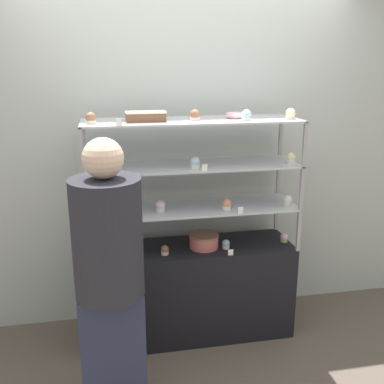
% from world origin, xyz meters
% --- Properties ---
extents(ground_plane, '(20.00, 20.00, 0.00)m').
position_xyz_m(ground_plane, '(0.00, 0.00, 0.00)').
color(ground_plane, brown).
extents(back_wall, '(8.00, 0.05, 2.60)m').
position_xyz_m(back_wall, '(0.00, 0.37, 1.30)').
color(back_wall, '#A8B2AD').
rests_on(back_wall, ground_plane).
extents(display_base, '(1.46, 0.45, 0.70)m').
position_xyz_m(display_base, '(0.00, 0.00, 0.35)').
color(display_base, black).
rests_on(display_base, ground_plane).
extents(display_riser_lower, '(1.46, 0.45, 0.30)m').
position_xyz_m(display_riser_lower, '(0.00, 0.00, 0.99)').
color(display_riser_lower, '#99999E').
rests_on(display_riser_lower, display_base).
extents(display_riser_middle, '(1.46, 0.45, 0.30)m').
position_xyz_m(display_riser_middle, '(0.00, 0.00, 1.29)').
color(display_riser_middle, '#99999E').
rests_on(display_riser_middle, display_riser_lower).
extents(display_riser_upper, '(1.46, 0.45, 0.30)m').
position_xyz_m(display_riser_upper, '(0.00, 0.00, 1.59)').
color(display_riser_upper, '#99999E').
rests_on(display_riser_upper, display_riser_middle).
extents(layer_cake_centerpiece, '(0.21, 0.21, 0.10)m').
position_xyz_m(layer_cake_centerpiece, '(0.08, -0.03, 0.75)').
color(layer_cake_centerpiece, '#C66660').
rests_on(layer_cake_centerpiece, display_base).
extents(sheet_cake_frosted, '(0.26, 0.13, 0.06)m').
position_xyz_m(sheet_cake_frosted, '(-0.31, -0.02, 1.64)').
color(sheet_cake_frosted, brown).
rests_on(sheet_cake_frosted, display_riser_upper).
extents(cupcake_0, '(0.05, 0.05, 0.07)m').
position_xyz_m(cupcake_0, '(-0.67, -0.04, 0.73)').
color(cupcake_0, '#CCB28C').
rests_on(cupcake_0, display_base).
extents(cupcake_1, '(0.05, 0.05, 0.07)m').
position_xyz_m(cupcake_1, '(-0.21, -0.10, 0.73)').
color(cupcake_1, beige).
rests_on(cupcake_1, display_base).
extents(cupcake_2, '(0.05, 0.05, 0.07)m').
position_xyz_m(cupcake_2, '(0.23, -0.08, 0.73)').
color(cupcake_2, white).
rests_on(cupcake_2, display_base).
extents(cupcake_3, '(0.05, 0.05, 0.07)m').
position_xyz_m(cupcake_3, '(0.68, -0.04, 0.73)').
color(cupcake_3, '#CCB28C').
rests_on(cupcake_3, display_base).
extents(price_tag_0, '(0.04, 0.00, 0.04)m').
position_xyz_m(price_tag_0, '(0.23, -0.20, 0.72)').
color(price_tag_0, white).
rests_on(price_tag_0, display_base).
extents(cupcake_4, '(0.06, 0.06, 0.08)m').
position_xyz_m(cupcake_4, '(-0.66, -0.10, 1.04)').
color(cupcake_4, '#CCB28C').
rests_on(cupcake_4, display_riser_lower).
extents(cupcake_5, '(0.06, 0.06, 0.08)m').
position_xyz_m(cupcake_5, '(-0.23, -0.06, 1.04)').
color(cupcake_5, white).
rests_on(cupcake_5, display_riser_lower).
extents(cupcake_6, '(0.06, 0.06, 0.08)m').
position_xyz_m(cupcake_6, '(0.22, -0.11, 1.04)').
color(cupcake_6, white).
rests_on(cupcake_6, display_riser_lower).
extents(cupcake_7, '(0.06, 0.06, 0.08)m').
position_xyz_m(cupcake_7, '(0.67, -0.10, 1.04)').
color(cupcake_7, beige).
rests_on(cupcake_7, display_riser_lower).
extents(price_tag_1, '(0.04, 0.00, 0.04)m').
position_xyz_m(price_tag_1, '(0.29, -0.20, 1.03)').
color(price_tag_1, white).
rests_on(price_tag_1, display_riser_lower).
extents(cupcake_8, '(0.06, 0.06, 0.07)m').
position_xyz_m(cupcake_8, '(-0.65, -0.12, 1.34)').
color(cupcake_8, white).
rests_on(cupcake_8, display_riser_middle).
extents(cupcake_9, '(0.06, 0.06, 0.07)m').
position_xyz_m(cupcake_9, '(0.00, -0.11, 1.34)').
color(cupcake_9, white).
rests_on(cupcake_9, display_riser_middle).
extents(cupcake_10, '(0.06, 0.06, 0.07)m').
position_xyz_m(cupcake_10, '(0.68, -0.09, 1.34)').
color(cupcake_10, white).
rests_on(cupcake_10, display_riser_middle).
extents(price_tag_2, '(0.04, 0.00, 0.04)m').
position_xyz_m(price_tag_2, '(0.04, -0.20, 1.33)').
color(price_tag_2, white).
rests_on(price_tag_2, display_riser_middle).
extents(cupcake_11, '(0.07, 0.07, 0.07)m').
position_xyz_m(cupcake_11, '(-0.66, -0.08, 1.64)').
color(cupcake_11, beige).
rests_on(cupcake_11, display_riser_upper).
extents(cupcake_12, '(0.07, 0.07, 0.07)m').
position_xyz_m(cupcake_12, '(0.01, -0.04, 1.64)').
color(cupcake_12, beige).
rests_on(cupcake_12, display_riser_upper).
extents(cupcake_13, '(0.07, 0.07, 0.07)m').
position_xyz_m(cupcake_13, '(0.34, -0.11, 1.64)').
color(cupcake_13, white).
rests_on(cupcake_13, display_riser_upper).
extents(cupcake_14, '(0.07, 0.07, 0.07)m').
position_xyz_m(cupcake_14, '(0.66, -0.09, 1.64)').
color(cupcake_14, beige).
rests_on(cupcake_14, display_riser_upper).
extents(price_tag_3, '(0.04, 0.00, 0.04)m').
position_xyz_m(price_tag_3, '(-0.49, -0.20, 1.63)').
color(price_tag_3, white).
rests_on(price_tag_3, display_riser_upper).
extents(donut_glazed, '(0.13, 0.13, 0.04)m').
position_xyz_m(donut_glazed, '(0.31, 0.04, 1.63)').
color(donut_glazed, '#EFB2BC').
rests_on(donut_glazed, display_riser_upper).
extents(customer_figure, '(0.38, 0.38, 1.62)m').
position_xyz_m(customer_figure, '(-0.59, -0.68, 0.87)').
color(customer_figure, '#282D47').
rests_on(customer_figure, ground_plane).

